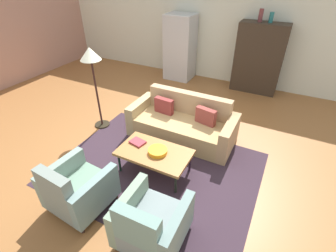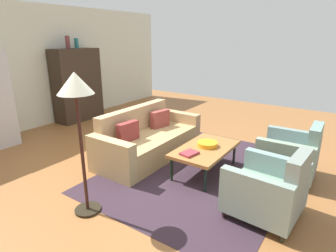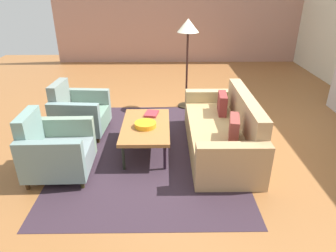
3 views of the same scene
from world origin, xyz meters
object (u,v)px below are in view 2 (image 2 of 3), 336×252
vase_tall (68,42)px  floor_lamp (76,97)px  couch (146,140)px  armchair_left (270,191)px  armchair_right (292,156)px  fruit_bowl (207,144)px  coffee_table (205,150)px  book_stack (189,153)px  vase_round (76,43)px  cabinet (77,85)px

vase_tall → floor_lamp: 4.20m
couch → floor_lamp: 2.15m
armchair_left → armchair_right: (1.21, -0.00, 0.00)m
fruit_bowl → armchair_left: bearing=-119.9°
couch → armchair_right: armchair_right is taller
armchair_left → vase_tall: 5.65m
couch → coffee_table: bearing=90.1°
armchair_left → book_stack: (0.23, 1.24, 0.10)m
armchair_right → book_stack: (-0.97, 1.24, 0.10)m
vase_tall → vase_round: vase_tall is taller
armchair_left → vase_tall: bearing=80.2°
cabinet → fruit_bowl: bearing=-100.8°
armchair_left → couch: bearing=79.7°
armchair_right → vase_round: size_ratio=3.66×
couch → coffee_table: 1.19m
coffee_table → armchair_right: armchair_right is taller
vase_round → vase_tall: bearing=180.0°
cabinet → vase_round: size_ratio=7.49×
fruit_bowl → vase_round: vase_round is taller
book_stack → cabinet: (1.22, 4.02, 0.46)m
book_stack → cabinet: bearing=73.1°
vase_tall → armchair_left: bearing=-103.9°
fruit_bowl → vase_round: 4.44m
armchair_left → book_stack: bearing=83.5°
coffee_table → armchair_left: 1.31m
vase_tall → cabinet: bearing=1.8°
vase_tall → couch: bearing=-103.5°
couch → book_stack: size_ratio=7.37×
vase_round → book_stack: bearing=-108.2°
coffee_table → vase_tall: bearing=80.3°
coffee_table → vase_tall: 4.44m
book_stack → vase_tall: bearing=75.1°
book_stack → vase_round: 4.48m
armchair_right → book_stack: size_ratio=3.08×
coffee_table → vase_tall: (0.70, 4.09, 1.56)m
coffee_table → armchair_left: (-0.60, -1.17, -0.04)m
couch → floor_lamp: (-1.76, -0.46, 1.16)m
coffee_table → vase_round: size_ratio=4.99×
fruit_bowl → book_stack: bearing=170.5°
coffee_table → book_stack: (-0.37, 0.07, 0.05)m
fruit_bowl → vase_round: size_ratio=1.31×
armchair_left → floor_lamp: bearing=125.5°
armchair_left → cabinet: 5.49m
book_stack → armchair_right: bearing=-51.9°
armchair_right → floor_lamp: floor_lamp is taller
cabinet → armchair_right: bearing=-92.7°
cabinet → floor_lamp: 4.30m
couch → coffee_table: couch is taller
coffee_table → cabinet: cabinet is taller
coffee_table → fruit_bowl: bearing=-0.0°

